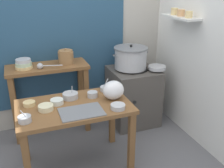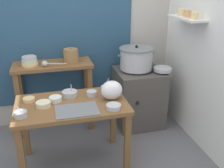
{
  "view_description": "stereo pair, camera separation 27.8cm",
  "coord_description": "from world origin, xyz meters",
  "views": [
    {
      "loc": [
        -0.57,
        -2.22,
        1.87
      ],
      "look_at": [
        0.33,
        0.19,
        0.82
      ],
      "focal_mm": 41.72,
      "sensor_mm": 36.0,
      "label": 1
    },
    {
      "loc": [
        -0.3,
        -2.3,
        1.87
      ],
      "look_at": [
        0.33,
        0.19,
        0.82
      ],
      "focal_mm": 41.72,
      "sensor_mm": 36.0,
      "label": 2
    }
  ],
  "objects": [
    {
      "name": "ground_plane",
      "position": [
        0.0,
        0.0,
        0.0
      ],
      "size": [
        9.0,
        9.0,
        0.0
      ],
      "primitive_type": "plane",
      "color": "slate"
    },
    {
      "name": "wall_back",
      "position": [
        0.08,
        1.1,
        1.3
      ],
      "size": [
        4.4,
        0.12,
        2.6
      ],
      "color": "#B2ADA3",
      "rests_on": "ground"
    },
    {
      "name": "wall_right",
      "position": [
        1.4,
        0.2,
        1.3
      ],
      "size": [
        0.3,
        3.2,
        2.6
      ],
      "color": "white",
      "rests_on": "ground"
    },
    {
      "name": "prep_table",
      "position": [
        -0.12,
        0.04,
        0.61
      ],
      "size": [
        1.1,
        0.66,
        0.72
      ],
      "color": "brown",
      "rests_on": "ground"
    },
    {
      "name": "back_shelf_table",
      "position": [
        -0.26,
        0.83,
        0.68
      ],
      "size": [
        0.96,
        0.4,
        0.9
      ],
      "color": "brown",
      "rests_on": "ground"
    },
    {
      "name": "stove_block",
      "position": [
        0.82,
        0.7,
        0.38
      ],
      "size": [
        0.6,
        0.61,
        0.78
      ],
      "color": "#4C4742",
      "rests_on": "ground"
    },
    {
      "name": "steamer_pot",
      "position": [
        0.78,
        0.72,
        0.92
      ],
      "size": [
        0.48,
        0.43,
        0.31
      ],
      "color": "#B7BABF",
      "rests_on": "stove_block"
    },
    {
      "name": "clay_pot",
      "position": [
        -0.03,
        0.83,
        0.98
      ],
      "size": [
        0.18,
        0.18,
        0.19
      ],
      "color": "olive",
      "rests_on": "back_shelf_table"
    },
    {
      "name": "bowl_stack_enamel",
      "position": [
        -0.53,
        0.81,
        0.95
      ],
      "size": [
        0.19,
        0.19,
        0.11
      ],
      "color": "#E5C684",
      "rests_on": "back_shelf_table"
    },
    {
      "name": "ladle",
      "position": [
        -0.34,
        0.73,
        0.94
      ],
      "size": [
        0.28,
        0.1,
        0.07
      ],
      "color": "#B7BABF",
      "rests_on": "back_shelf_table"
    },
    {
      "name": "serving_tray",
      "position": [
        -0.09,
        -0.13,
        0.72
      ],
      "size": [
        0.4,
        0.28,
        0.01
      ],
      "primitive_type": "cube",
      "color": "slate",
      "rests_on": "prep_table"
    },
    {
      "name": "plastic_bag",
      "position": [
        0.29,
        0.04,
        0.82
      ],
      "size": [
        0.22,
        0.19,
        0.2
      ],
      "primitive_type": "ellipsoid",
      "color": "white",
      "rests_on": "prep_table"
    },
    {
      "name": "wide_pan",
      "position": [
        1.08,
        0.56,
        0.8
      ],
      "size": [
        0.22,
        0.22,
        0.05
      ],
      "primitive_type": "cylinder",
      "color": "#B7BABF",
      "rests_on": "stove_block"
    },
    {
      "name": "prep_bowl_0",
      "position": [
        0.1,
        0.16,
        0.75
      ],
      "size": [
        0.11,
        0.11,
        0.06
      ],
      "color": "#B7BABF",
      "rests_on": "prep_table"
    },
    {
      "name": "prep_bowl_1",
      "position": [
        0.29,
        0.27,
        0.75
      ],
      "size": [
        0.13,
        0.13,
        0.13
      ],
      "color": "#B7BABF",
      "rests_on": "prep_table"
    },
    {
      "name": "prep_bowl_2",
      "position": [
        -0.39,
        0.04,
        0.75
      ],
      "size": [
        0.14,
        0.14,
        0.05
      ],
      "color": "beige",
      "rests_on": "prep_table"
    },
    {
      "name": "prep_bowl_3",
      "position": [
        0.25,
        -0.18,
        0.74
      ],
      "size": [
        0.14,
        0.14,
        0.05
      ],
      "color": "#B7BABF",
      "rests_on": "prep_table"
    },
    {
      "name": "prep_bowl_4",
      "position": [
        -0.27,
        0.13,
        0.75
      ],
      "size": [
        0.13,
        0.13,
        0.05
      ],
      "color": "silver",
      "rests_on": "prep_table"
    },
    {
      "name": "prep_bowl_5",
      "position": [
        -0.53,
        0.18,
        0.74
      ],
      "size": [
        0.12,
        0.12,
        0.04
      ],
      "color": "#E5C684",
      "rests_on": "prep_table"
    },
    {
      "name": "prep_bowl_6",
      "position": [
        -0.12,
        0.21,
        0.75
      ],
      "size": [
        0.16,
        0.16,
        0.15
      ],
      "color": "#B7BABF",
      "rests_on": "prep_table"
    },
    {
      "name": "prep_bowl_7",
      "position": [
        -0.59,
        -0.13,
        0.75
      ],
      "size": [
        0.11,
        0.11,
        0.13
      ],
      "color": "#B7BABF",
      "rests_on": "prep_table"
    }
  ]
}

